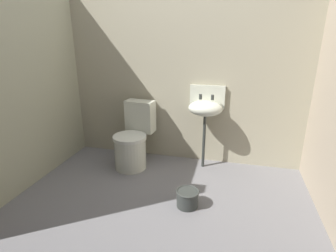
# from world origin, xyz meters

# --- Properties ---
(ground_plane) EXTENTS (3.31, 2.45, 0.08)m
(ground_plane) POSITION_xyz_m (0.00, 0.00, -0.04)
(ground_plane) COLOR slate
(wall_back) EXTENTS (3.31, 0.10, 2.15)m
(wall_back) POSITION_xyz_m (0.00, 1.08, 1.08)
(wall_back) COLOR #A7A085
(wall_back) RESTS_ON ground
(wall_left) EXTENTS (0.10, 2.25, 2.15)m
(wall_left) POSITION_xyz_m (-1.50, 0.10, 1.08)
(wall_left) COLOR #A3A285
(wall_left) RESTS_ON ground
(toilet_near_wall) EXTENTS (0.45, 0.63, 0.78)m
(toilet_near_wall) POSITION_xyz_m (-0.55, 0.68, 0.32)
(toilet_near_wall) COLOR silver
(toilet_near_wall) RESTS_ON ground
(sink) EXTENTS (0.42, 0.35, 0.99)m
(sink) POSITION_xyz_m (0.30, 0.86, 0.75)
(sink) COLOR #323633
(sink) RESTS_ON ground
(bucket) EXTENTS (0.22, 0.22, 0.17)m
(bucket) POSITION_xyz_m (0.26, -0.02, 0.09)
(bucket) COLOR #323633
(bucket) RESTS_ON ground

